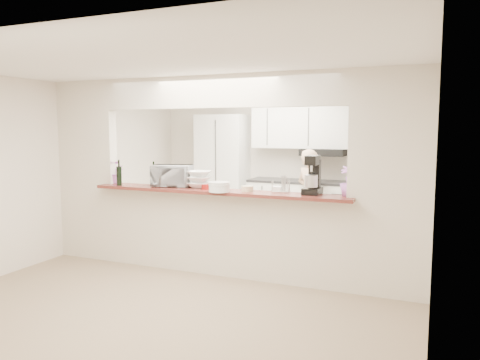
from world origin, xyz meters
The scene contains 19 objects.
floor centered at (0.00, 0.00, 0.00)m, with size 6.00×6.00×0.00m, color gray.
tile_overlay centered at (0.00, 1.55, 0.01)m, with size 5.00×2.90×0.01m, color beige.
partition centered at (0.00, 0.00, 1.48)m, with size 5.00×0.15×2.50m.
bar_counter centered at (0.00, 0.00, 0.58)m, with size 3.40×0.38×1.09m.
kitchen_cabinets centered at (-0.19, 2.72, 0.97)m, with size 3.15×0.62×2.25m.
refrigerator centered at (2.05, 2.65, 0.85)m, with size 0.75×0.70×1.70m, color #BCBCC1.
flower_left centered at (-1.60, 0.05, 1.25)m, with size 0.28×0.25×0.32m, color #C96AA2.
wine_bottle_a centered at (-1.40, -0.15, 1.22)m, with size 0.07×0.07×0.34m.
wine_bottle_b centered at (-1.00, 0.07, 1.22)m, with size 0.06×0.06×0.32m.
toaster_oven centered at (-0.70, 0.05, 1.23)m, with size 0.51×0.34×0.28m, color #9C9CA0.
serving_bowls centered at (-0.30, 0.05, 1.20)m, with size 0.29×0.29×0.21m, color white.
plate_stack_a centered at (0.10, -0.19, 1.15)m, with size 0.26×0.26×0.12m.
plate_stack_b centered at (0.10, -0.19, 1.14)m, with size 0.26×0.26×0.09m.
red_bowl centered at (-0.15, -0.03, 1.12)m, with size 0.13×0.13×0.06m, color maroon.
tan_bowl centered at (0.40, -0.03, 1.12)m, with size 0.15×0.15×0.07m, color beige.
utensil_caddy centered at (0.80, 0.05, 1.18)m, with size 0.24×0.17×0.20m.
stand_mixer centered at (1.18, 0.07, 1.29)m, with size 0.20×0.31×0.45m.
flower_right centered at (1.60, 0.05, 1.26)m, with size 0.19×0.19×0.34m, color #A363B9.
person centered at (0.61, 2.18, 0.75)m, with size 0.55×0.36×1.51m, color #D0A787.
Camera 1 is at (2.50, -5.24, 1.86)m, focal length 35.00 mm.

